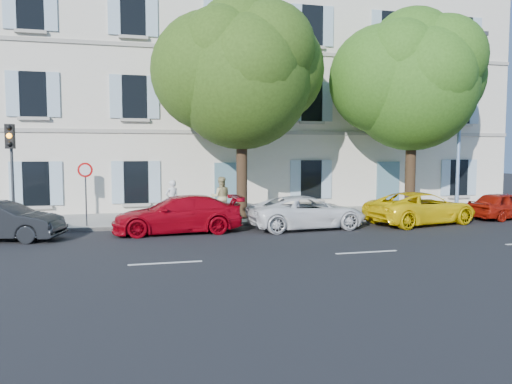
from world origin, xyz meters
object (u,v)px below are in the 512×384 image
object	(u,v)px
car_red_hatchback	(504,205)
traffic_light	(11,153)
tree_right	(412,87)
road_sign	(85,180)
tree_left	(242,80)
street_lamp	(462,114)
pedestrian_a	(172,200)
car_red_coupe	(178,214)
car_yellow_supercar	(421,208)
pedestrian_b	(221,197)
car_dark_sedan	(1,221)
car_white_coupe	(307,212)

from	to	relation	value
car_red_hatchback	traffic_light	size ratio (longest dim) A/B	0.93
tree_right	road_sign	distance (m)	15.18
tree_left	street_lamp	world-z (taller)	tree_left
traffic_light	pedestrian_a	bearing A→B (deg)	10.70
car_red_coupe	car_yellow_supercar	distance (m)	10.13
pedestrian_a	pedestrian_b	world-z (taller)	pedestrian_b
car_red_hatchback	car_yellow_supercar	bearing A→B (deg)	83.57
street_lamp	traffic_light	bearing A→B (deg)	-179.77
car_dark_sedan	street_lamp	distance (m)	19.91
street_lamp	car_yellow_supercar	bearing A→B (deg)	-149.43
car_red_coupe	pedestrian_a	world-z (taller)	pedestrian_a
tree_left	tree_right	xyz separation A→B (m)	(8.22, 0.11, -0.04)
car_red_coupe	car_red_hatchback	world-z (taller)	car_red_coupe
car_red_coupe	tree_left	distance (m)	6.59
car_white_coupe	traffic_light	bearing A→B (deg)	76.66
road_sign	pedestrian_b	size ratio (longest dim) A/B	1.38
car_red_coupe	tree_right	world-z (taller)	tree_right
car_dark_sedan	tree_left	size ratio (longest dim) A/B	0.44
car_red_coupe	car_yellow_supercar	xyz separation A→B (m)	(10.13, -0.21, -0.02)
traffic_light	pedestrian_b	size ratio (longest dim) A/B	2.18
car_white_coupe	car_yellow_supercar	world-z (taller)	car_yellow_supercar
car_dark_sedan	pedestrian_b	size ratio (longest dim) A/B	2.27
car_red_coupe	traffic_light	xyz separation A→B (m)	(-5.99, 1.64, 2.28)
road_sign	tree_left	bearing A→B (deg)	6.34
car_yellow_supercar	car_red_hatchback	distance (m)	4.57
car_red_coupe	traffic_light	distance (m)	6.62
car_dark_sedan	car_red_coupe	distance (m)	6.01
pedestrian_a	street_lamp	bearing A→B (deg)	153.70
car_white_coupe	car_red_hatchback	xyz separation A→B (m)	(9.63, 0.48, -0.04)
car_red_coupe	pedestrian_a	size ratio (longest dim) A/B	2.85
car_dark_sedan	car_red_hatchback	world-z (taller)	car_dark_sedan
car_red_coupe	tree_right	xyz separation A→B (m)	(11.21, 2.44, 5.36)
street_lamp	pedestrian_b	xyz separation A→B (m)	(-11.22, 1.18, -3.75)
car_yellow_supercar	street_lamp	bearing A→B (deg)	-71.44
car_white_coupe	pedestrian_b	distance (m)	4.26
car_yellow_supercar	tree_left	bearing A→B (deg)	58.43
pedestrian_a	traffic_light	bearing A→B (deg)	-11.05
pedestrian_a	road_sign	bearing A→B (deg)	-3.10
car_red_hatchback	tree_right	world-z (taller)	tree_right
car_red_coupe	traffic_light	world-z (taller)	traffic_light
car_dark_sedan	car_red_hatchback	xyz separation A→B (m)	(20.68, 0.45, -0.05)
car_yellow_supercar	road_sign	world-z (taller)	road_sign
car_white_coupe	car_red_hatchback	world-z (taller)	car_white_coupe
car_white_coupe	pedestrian_a	distance (m)	5.86
car_yellow_supercar	tree_right	xyz separation A→B (m)	(1.08, 2.65, 5.38)
street_lamp	road_sign	bearing A→B (deg)	-179.70
car_red_coupe	car_yellow_supercar	world-z (taller)	car_red_coupe
car_red_coupe	car_white_coupe	xyz separation A→B (m)	(5.05, -0.22, -0.05)
car_red_coupe	street_lamp	distance (m)	14.10
car_dark_sedan	car_red_hatchback	bearing A→B (deg)	-74.07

